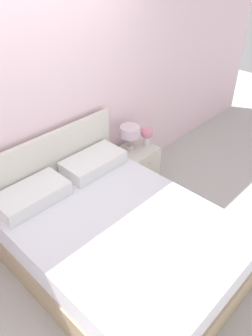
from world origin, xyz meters
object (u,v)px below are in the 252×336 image
bed (116,240)px  table_lamp (130,133)px  flower_vase (147,134)px  nightstand (136,166)px

bed → table_lamp: (1.03, 0.80, 0.40)m
bed → flower_vase: (1.26, 0.73, 0.33)m
flower_vase → bed: bearing=-149.9°
bed → table_lamp: bed is taller
nightstand → table_lamp: bearing=132.4°
table_lamp → bed: bearing=-142.1°
nightstand → flower_vase: flower_vase is taller
nightstand → bed: bearing=-145.8°
bed → nightstand: 1.31m
bed → nightstand: (1.08, 0.74, -0.07)m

